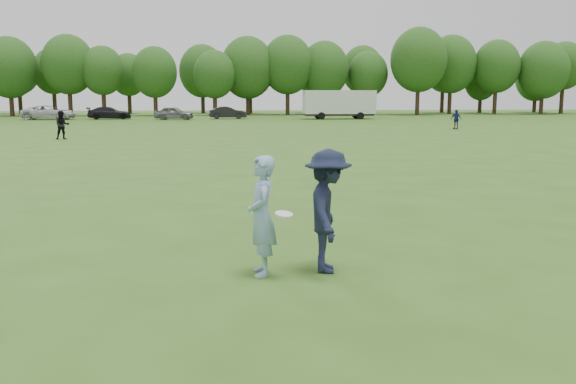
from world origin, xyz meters
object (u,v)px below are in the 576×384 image
Objects in this scene: defender at (328,211)px; car_c at (49,113)px; car_d at (109,113)px; field_cone at (455,126)px; car_f at (228,113)px; cargo_trailer at (339,103)px; thrower at (262,216)px; car_e at (174,113)px; player_far_b at (456,119)px; player_far_a at (62,125)px.

defender is 64.10m from car_c.
field_cone is (31.90, -20.65, -0.54)m from car_d.
cargo_trailer is at bearing -99.75° from car_f.
car_e is (-5.76, 59.02, -0.19)m from thrower.
car_d is 38.00m from field_cone.
defender reaches higher than field_cone.
car_c reaches higher than car_d.
defender is at bearing -113.80° from field_cone.
thrower is at bearing -167.24° from car_e.
car_e is (-23.76, 20.91, -0.06)m from player_far_b.
player_far_b is 0.17× the size of cargo_trailer.
cargo_trailer is at bearing 152.38° from player_far_b.
car_e is (-6.78, 58.95, -0.23)m from defender.
field_cone is (18.85, 40.51, -0.76)m from thrower.
thrower is 1.02m from defender.
car_e is 30.80m from field_cone.
thrower is at bearing -175.01° from car_d.
player_far_b is at bearing -144.21° from car_f.
cargo_trailer reaches higher than player_far_b.
car_f is (10.40, 31.17, -0.18)m from player_far_a.
field_cone is (38.31, -20.30, -0.63)m from car_c.
car_d is 15.85× the size of field_cone.
cargo_trailer is (12.59, 59.24, 0.87)m from thrower.
player_far_b is at bearing 152.57° from thrower.
thrower is at bearing 177.52° from car_f.
defender is 62.69m from car_d.
player_far_a reaches higher than player_far_b.
defender is at bearing -88.15° from player_far_a.
thrower is 0.38× the size of car_d.
car_c is at bearing 152.09° from field_cone.
cargo_trailer is at bearing -82.12° from car_e.
player_far_a is 32.86m from car_f.
thrower is 42.14m from player_far_b.
player_far_b is (28.28, 8.43, -0.10)m from player_far_a.
cargo_trailer is at bearing 33.21° from player_far_a.
player_far_b reaches higher than field_cone.
cargo_trailer reaches higher than defender.
player_far_a is 29.68m from car_e.
field_cone is 19.82m from cargo_trailer.
player_far_b is at bearing -75.66° from cargo_trailer.
thrower is 0.96× the size of defender.
defender is 0.45× the size of car_f.
thrower is 59.30m from car_e.
player_far_b is 0.37× the size of car_e.
thrower is 31.42m from player_far_a.
field_cone is at bearing -14.67° from defender.
defender is 60.80m from car_f.
car_e is (13.70, -1.78, -0.06)m from car_c.
field_cone is at bearing 118.34° from player_far_b.
car_c is at bearing 89.76° from car_e.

